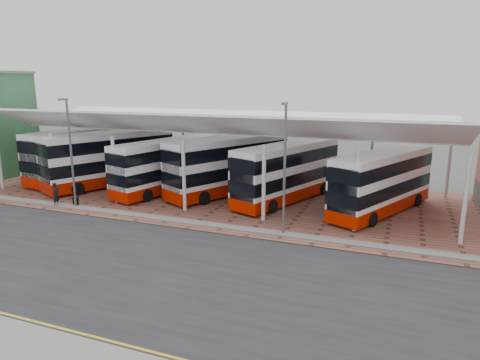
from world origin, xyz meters
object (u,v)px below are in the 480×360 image
Objects in this scene: bus_2 at (167,166)px; pedestrian at (56,194)px; bus_3 at (229,166)px; bus_4 at (287,173)px; bus_1 at (110,159)px; bus_5 at (382,183)px; bus_0 at (83,154)px.

bus_2 is 6.10× the size of pedestrian.
bus_3 is 1.03× the size of bus_4.
bus_1 is at bearing -164.17° from bus_2.
bus_3 reaches higher than bus_5.
bus_4 is at bearing 22.31° from bus_3.
bus_2 reaches higher than bus_5.
bus_0 is 9.72m from pedestrian.
pedestrian is (-22.88, -7.17, -1.27)m from bus_5.
bus_0 is at bearing -154.34° from bus_3.
pedestrian is (-10.66, -8.16, -1.46)m from bus_3.
bus_4 is (16.13, 0.78, -0.17)m from bus_1.
bus_4 reaches higher than pedestrian.
bus_1 is at bearing -156.39° from bus_4.
bus_3 reaches higher than bus_2.
bus_2 is 0.98× the size of bus_4.
bus_1 is (4.27, -1.42, 0.02)m from bus_0.
bus_3 is (11.01, 1.17, -0.05)m from bus_1.
pedestrian is at bearing -62.16° from bus_1.
bus_2 is (5.79, 0.05, -0.23)m from bus_1.
bus_2 is at bearing -155.09° from bus_5.
bus_0 is 1.04× the size of bus_3.
bus_2 is 10.36m from bus_4.
bus_5 reaches higher than pedestrian.
bus_1 reaches higher than bus_5.
pedestrian is (4.62, -8.41, -1.49)m from bus_0.
bus_3 is 12.25m from bus_5.
bus_2 is at bearing 25.47° from bus_1.
bus_3 is (15.29, -0.25, -0.03)m from bus_0.
bus_1 is 7.16m from pedestrian.
bus_5 is (23.23, 0.17, -0.24)m from bus_1.
bus_0 is 10.16m from bus_2.
bus_1 reaches higher than bus_3.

